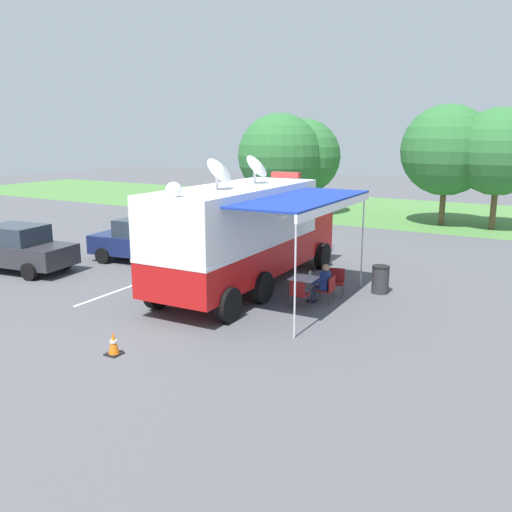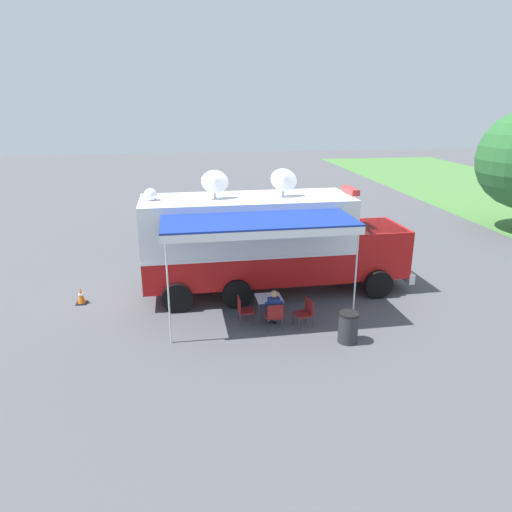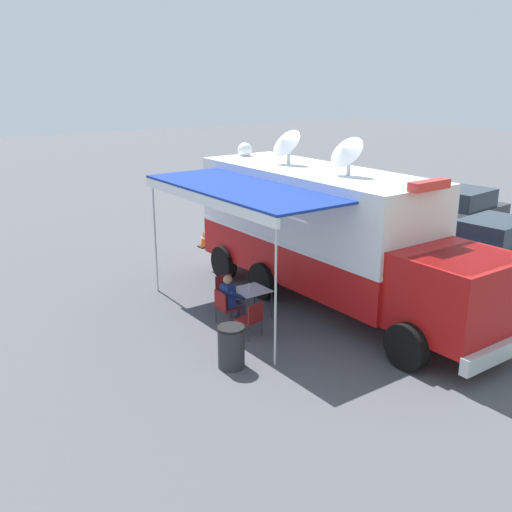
{
  "view_description": "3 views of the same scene",
  "coord_description": "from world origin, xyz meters",
  "px_view_note": "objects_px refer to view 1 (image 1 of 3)",
  "views": [
    {
      "loc": [
        9.1,
        -14.54,
        5.18
      ],
      "look_at": [
        0.35,
        0.7,
        1.15
      ],
      "focal_mm": 38.03,
      "sensor_mm": 36.0,
      "label": 1
    },
    {
      "loc": [
        15.72,
        -2.03,
        6.6
      ],
      "look_at": [
        -0.02,
        0.32,
        1.36
      ],
      "focal_mm": 33.04,
      "sensor_mm": 36.0,
      "label": 2
    },
    {
      "loc": [
        9.95,
        11.81,
        5.87
      ],
      "look_at": [
        1.89,
        0.06,
        1.46
      ],
      "focal_mm": 41.25,
      "sensor_mm": 36.0,
      "label": 3
    }
  ],
  "objects_px": {
    "folding_table": "(304,280)",
    "traffic_cone": "(114,343)",
    "water_bottle": "(310,274)",
    "trash_bin": "(380,279)",
    "folding_chair_beside_table": "(299,292)",
    "command_truck": "(248,231)",
    "car_behind_truck": "(19,248)",
    "car_far_corner": "(143,241)",
    "folding_chair_at_table": "(328,288)",
    "folding_chair_spare_by_truck": "(337,280)",
    "seated_responder": "(323,283)"
  },
  "relations": [
    {
      "from": "water_bottle",
      "to": "trash_bin",
      "type": "relative_size",
      "value": 0.25
    },
    {
      "from": "folding_chair_spare_by_truck",
      "to": "car_far_corner",
      "type": "xyz_separation_m",
      "value": [
        -8.55,
        0.45,
        0.37
      ]
    },
    {
      "from": "trash_bin",
      "to": "car_far_corner",
      "type": "bearing_deg",
      "value": -177.02
    },
    {
      "from": "folding_chair_spare_by_truck",
      "to": "trash_bin",
      "type": "distance_m",
      "value": 1.5
    },
    {
      "from": "command_truck",
      "to": "folding_table",
      "type": "relative_size",
      "value": 11.67
    },
    {
      "from": "water_bottle",
      "to": "car_behind_truck",
      "type": "distance_m",
      "value": 11.28
    },
    {
      "from": "folding_table",
      "to": "traffic_cone",
      "type": "distance_m",
      "value": 6.52
    },
    {
      "from": "folding_chair_spare_by_truck",
      "to": "traffic_cone",
      "type": "bearing_deg",
      "value": -111.25
    },
    {
      "from": "command_truck",
      "to": "water_bottle",
      "type": "bearing_deg",
      "value": -6.01
    },
    {
      "from": "folding_table",
      "to": "trash_bin",
      "type": "distance_m",
      "value": 2.71
    },
    {
      "from": "car_far_corner",
      "to": "water_bottle",
      "type": "bearing_deg",
      "value": -9.68
    },
    {
      "from": "water_bottle",
      "to": "traffic_cone",
      "type": "bearing_deg",
      "value": -109.85
    },
    {
      "from": "folding_table",
      "to": "trash_bin",
      "type": "bearing_deg",
      "value": 47.18
    },
    {
      "from": "water_bottle",
      "to": "trash_bin",
      "type": "bearing_deg",
      "value": 47.92
    },
    {
      "from": "command_truck",
      "to": "car_far_corner",
      "type": "distance_m",
      "value": 5.83
    },
    {
      "from": "seated_responder",
      "to": "water_bottle",
      "type": "bearing_deg",
      "value": 170.13
    },
    {
      "from": "command_truck",
      "to": "traffic_cone",
      "type": "bearing_deg",
      "value": -88.82
    },
    {
      "from": "command_truck",
      "to": "water_bottle",
      "type": "relative_size",
      "value": 42.59
    },
    {
      "from": "folding_chair_at_table",
      "to": "folding_chair_spare_by_truck",
      "type": "xyz_separation_m",
      "value": [
        -0.12,
        1.0,
        0.0
      ]
    },
    {
      "from": "folding_table",
      "to": "folding_chair_spare_by_truck",
      "type": "height_order",
      "value": "folding_chair_spare_by_truck"
    },
    {
      "from": "trash_bin",
      "to": "traffic_cone",
      "type": "bearing_deg",
      "value": -115.91
    },
    {
      "from": "command_truck",
      "to": "folding_chair_beside_table",
      "type": "distance_m",
      "value": 3.1
    },
    {
      "from": "folding_table",
      "to": "trash_bin",
      "type": "relative_size",
      "value": 0.9
    },
    {
      "from": "folding_chair_beside_table",
      "to": "car_far_corner",
      "type": "bearing_deg",
      "value": 163.96
    },
    {
      "from": "command_truck",
      "to": "car_far_corner",
      "type": "relative_size",
      "value": 2.18
    },
    {
      "from": "water_bottle",
      "to": "folding_chair_spare_by_truck",
      "type": "xyz_separation_m",
      "value": [
        0.53,
        0.92,
        -0.32
      ]
    },
    {
      "from": "folding_chair_at_table",
      "to": "folding_chair_beside_table",
      "type": "height_order",
      "value": "same"
    },
    {
      "from": "traffic_cone",
      "to": "command_truck",
      "type": "bearing_deg",
      "value": 91.18
    },
    {
      "from": "folding_table",
      "to": "seated_responder",
      "type": "bearing_deg",
      "value": 2.62
    },
    {
      "from": "folding_chair_beside_table",
      "to": "folding_chair_spare_by_truck",
      "type": "xyz_separation_m",
      "value": [
        0.46,
        1.88,
        0.0
      ]
    },
    {
      "from": "car_behind_truck",
      "to": "folding_table",
      "type": "bearing_deg",
      "value": 10.51
    },
    {
      "from": "trash_bin",
      "to": "folding_chair_beside_table",
      "type": "bearing_deg",
      "value": -119.71
    },
    {
      "from": "traffic_cone",
      "to": "folding_chair_beside_table",
      "type": "bearing_deg",
      "value": 66.23
    },
    {
      "from": "seated_responder",
      "to": "traffic_cone",
      "type": "relative_size",
      "value": 2.16
    },
    {
      "from": "folding_chair_beside_table",
      "to": "car_behind_truck",
      "type": "distance_m",
      "value": 11.22
    },
    {
      "from": "traffic_cone",
      "to": "car_far_corner",
      "type": "distance_m",
      "value": 9.58
    },
    {
      "from": "folding_chair_at_table",
      "to": "traffic_cone",
      "type": "xyz_separation_m",
      "value": [
        -2.91,
        -6.18,
        -0.23
      ]
    },
    {
      "from": "seated_responder",
      "to": "folding_table",
      "type": "bearing_deg",
      "value": -177.38
    },
    {
      "from": "water_bottle",
      "to": "folding_chair_spare_by_truck",
      "type": "bearing_deg",
      "value": 59.93
    },
    {
      "from": "folding_table",
      "to": "car_behind_truck",
      "type": "xyz_separation_m",
      "value": [
        -10.93,
        -2.03,
        0.21
      ]
    },
    {
      "from": "folding_table",
      "to": "car_behind_truck",
      "type": "distance_m",
      "value": 11.12
    },
    {
      "from": "folding_chair_at_table",
      "to": "command_truck",
      "type": "bearing_deg",
      "value": 173.84
    },
    {
      "from": "car_behind_truck",
      "to": "trash_bin",
      "type": "bearing_deg",
      "value": 17.44
    },
    {
      "from": "traffic_cone",
      "to": "car_behind_truck",
      "type": "relative_size",
      "value": 0.13
    },
    {
      "from": "folding_table",
      "to": "folding_chair_beside_table",
      "type": "height_order",
      "value": "folding_chair_beside_table"
    },
    {
      "from": "folding_chair_beside_table",
      "to": "seated_responder",
      "type": "relative_size",
      "value": 0.7
    },
    {
      "from": "folding_chair_beside_table",
      "to": "car_far_corner",
      "type": "relative_size",
      "value": 0.2
    },
    {
      "from": "command_truck",
      "to": "folding_chair_beside_table",
      "type": "bearing_deg",
      "value": -26.12
    },
    {
      "from": "folding_chair_spare_by_truck",
      "to": "trash_bin",
      "type": "bearing_deg",
      "value": 39.46
    },
    {
      "from": "command_truck",
      "to": "folding_table",
      "type": "xyz_separation_m",
      "value": [
        2.25,
        -0.36,
        -1.27
      ]
    }
  ]
}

